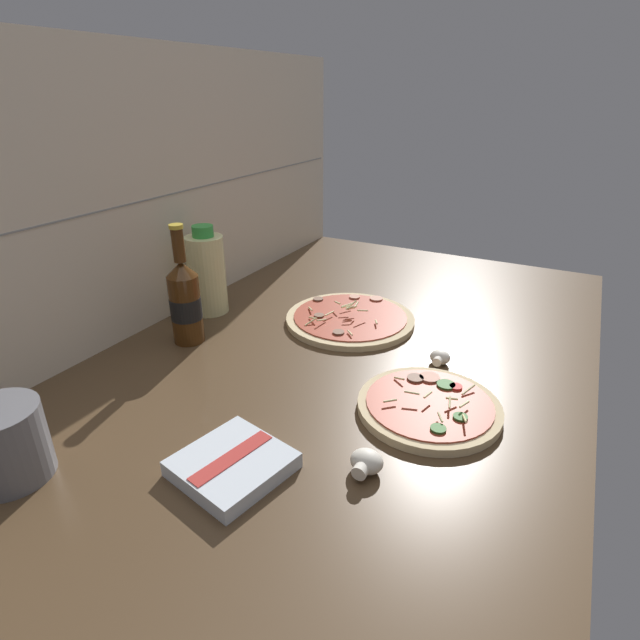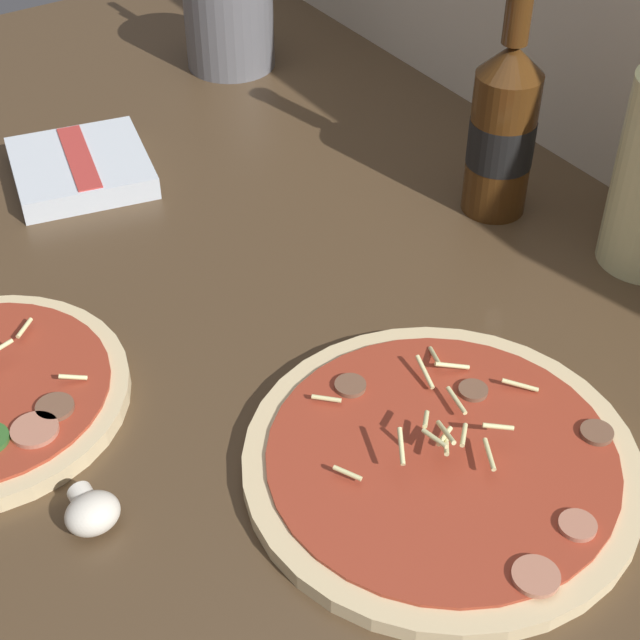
{
  "view_description": "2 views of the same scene",
  "coord_description": "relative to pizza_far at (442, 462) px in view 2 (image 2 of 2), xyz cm",
  "views": [
    {
      "loc": [
        -76.51,
        -36.09,
        51.15
      ],
      "look_at": [
        -0.26,
        4.02,
        11.09
      ],
      "focal_mm": 28.0,
      "sensor_mm": 36.0,
      "label": 1
    },
    {
      "loc": [
        53.67,
        -27.92,
        57.56
      ],
      "look_at": [
        5.23,
        4.07,
        8.59
      ],
      "focal_mm": 55.0,
      "sensor_mm": 36.0,
      "label": 2
    }
  ],
  "objects": [
    {
      "name": "counter_slab",
      "position": [
        -18.43,
        -6.08,
        -2.06
      ],
      "size": [
        160.0,
        90.0,
        2.5
      ],
      "color": "#4C3823",
      "rests_on": "ground"
    },
    {
      "name": "pizza_far",
      "position": [
        0.0,
        0.0,
        0.0
      ],
      "size": [
        29.29,
        29.29,
        4.89
      ],
      "color": "beige",
      "rests_on": "counter_slab"
    },
    {
      "name": "beer_bottle",
      "position": [
        -24.38,
        26.24,
        8.32
      ],
      "size": [
        6.42,
        6.42,
        25.03
      ],
      "color": "#47280F",
      "rests_on": "counter_slab"
    },
    {
      "name": "mushroom_right",
      "position": [
        -9.44,
        -23.42,
        0.56
      ],
      "size": [
        4.11,
        3.91,
        2.74
      ],
      "color": "white",
      "rests_on": "counter_slab"
    },
    {
      "name": "utensil_crock",
      "position": [
        -67.25,
        20.31,
        4.79
      ],
      "size": [
        10.9,
        10.9,
        18.18
      ],
      "color": "slate",
      "rests_on": "counter_slab"
    },
    {
      "name": "dish_towel",
      "position": [
        -52.5,
        -5.8,
        0.41
      ],
      "size": [
        16.62,
        16.36,
        2.56
      ],
      "color": "silver",
      "rests_on": "counter_slab"
    }
  ]
}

